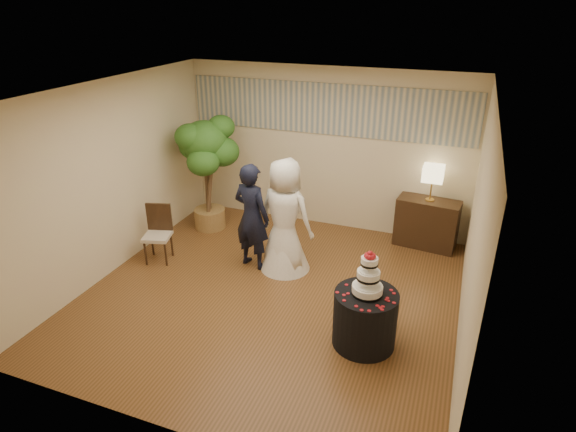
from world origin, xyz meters
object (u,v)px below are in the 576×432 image
at_px(cake_table, 365,319).
at_px(wedding_cake, 369,273).
at_px(bride, 285,216).
at_px(ficus_tree, 207,173).
at_px(console, 427,223).
at_px(side_chair, 157,235).
at_px(table_lamp, 432,183).
at_px(groom, 252,217).

height_order(cake_table, wedding_cake, wedding_cake).
distance_m(bride, wedding_cake, 2.01).
relative_size(bride, ficus_tree, 0.85).
distance_m(bride, cake_table, 2.07).
relative_size(bride, console, 1.78).
bearing_deg(ficus_tree, side_chair, -96.75).
xyz_separation_m(bride, table_lamp, (1.92, 1.51, 0.23)).
xyz_separation_m(groom, table_lamp, (2.42, 1.60, 0.28)).
height_order(cake_table, table_lamp, table_lamp).
relative_size(table_lamp, side_chair, 0.65).
bearing_deg(wedding_cake, console, 81.80).
bearing_deg(wedding_cake, cake_table, 0.00).
distance_m(groom, wedding_cake, 2.36).
bearing_deg(side_chair, ficus_tree, 67.11).
bearing_deg(bride, ficus_tree, -16.21).
bearing_deg(side_chair, wedding_cake, -29.69).
bearing_deg(wedding_cake, side_chair, 166.45).
bearing_deg(table_lamp, side_chair, -152.72).
bearing_deg(groom, ficus_tree, -23.36).
height_order(groom, ficus_tree, ficus_tree).
bearing_deg(groom, side_chair, 28.42).
distance_m(groom, ficus_tree, 1.62).
relative_size(cake_table, console, 0.76).
bearing_deg(side_chair, table_lamp, 11.14).
height_order(cake_table, console, console).
bearing_deg(wedding_cake, groom, 148.66).
bearing_deg(console, wedding_cake, -91.62).
distance_m(wedding_cake, console, 2.91).
height_order(bride, cake_table, bride).
height_order(bride, ficus_tree, ficus_tree).
bearing_deg(ficus_tree, bride, -25.90).
relative_size(cake_table, table_lamp, 1.29).
height_order(groom, bride, bride).
bearing_deg(table_lamp, bride, -141.82).
xyz_separation_m(wedding_cake, ficus_tree, (-3.30, 2.18, 0.04)).
height_order(wedding_cake, side_chair, wedding_cake).
relative_size(wedding_cake, console, 0.57).
relative_size(cake_table, side_chair, 0.84).
bearing_deg(table_lamp, wedding_cake, -98.20).
height_order(table_lamp, ficus_tree, ficus_tree).
height_order(groom, console, groom).
bearing_deg(cake_table, table_lamp, 81.80).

